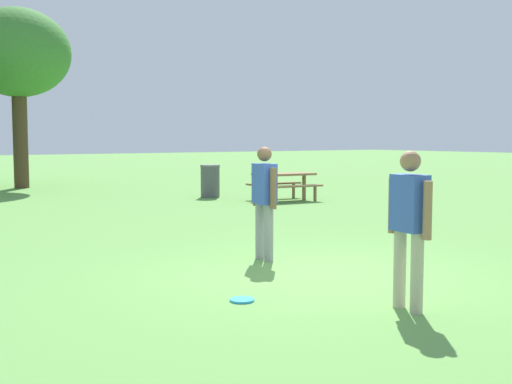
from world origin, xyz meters
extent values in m
plane|color=#609947|center=(0.00, 0.00, 0.00)|extent=(120.00, 120.00, 0.00)
cylinder|color=gray|center=(0.00, 1.26, 0.41)|extent=(0.13, 0.13, 0.82)
cylinder|color=gray|center=(-0.02, 1.00, 0.41)|extent=(0.13, 0.13, 0.82)
cube|color=#3856B7|center=(-0.01, 1.13, 1.11)|extent=(0.26, 0.40, 0.58)
sphere|color=brown|center=(-0.01, 1.13, 1.53)|extent=(0.21, 0.21, 0.21)
cylinder|color=brown|center=(0.02, 1.39, 1.06)|extent=(0.09, 0.09, 0.58)
cylinder|color=brown|center=(-0.04, 0.87, 1.06)|extent=(0.09, 0.09, 0.58)
cylinder|color=#B7AD93|center=(-0.35, -2.05, 0.41)|extent=(0.13, 0.13, 0.82)
cylinder|color=#B7AD93|center=(-0.32, -1.79, 0.41)|extent=(0.13, 0.13, 0.82)
cube|color=#3856B7|center=(-0.33, -1.92, 1.11)|extent=(0.26, 0.40, 0.58)
sphere|color=#9E7051|center=(-0.33, -1.92, 1.53)|extent=(0.21, 0.21, 0.21)
cylinder|color=#9E7051|center=(-0.36, -2.18, 1.06)|extent=(0.09, 0.09, 0.58)
cylinder|color=#9E7051|center=(-0.31, -1.66, 1.06)|extent=(0.09, 0.09, 0.58)
cylinder|color=#2D9EDB|center=(-1.54, -0.66, 0.01)|extent=(0.27, 0.27, 0.03)
cube|color=olive|center=(5.46, 8.03, 0.74)|extent=(1.77, 0.95, 0.06)
cube|color=olive|center=(5.40, 7.46, 0.44)|extent=(1.72, 0.45, 0.05)
cube|color=olive|center=(5.53, 8.61, 0.44)|extent=(1.72, 0.45, 0.05)
cylinder|color=olive|center=(4.81, 8.11, 0.35)|extent=(0.11, 0.11, 0.71)
cylinder|color=olive|center=(4.74, 7.53, 0.21)|extent=(0.09, 0.09, 0.41)
cylinder|color=olive|center=(4.87, 8.68, 0.21)|extent=(0.09, 0.09, 0.41)
cylinder|color=olive|center=(6.12, 7.96, 0.35)|extent=(0.11, 0.11, 0.71)
cylinder|color=olive|center=(6.06, 7.38, 0.21)|extent=(0.09, 0.09, 0.41)
cylinder|color=olive|center=(6.19, 8.54, 0.21)|extent=(0.09, 0.09, 0.41)
cylinder|color=#515156|center=(4.24, 10.05, 0.45)|extent=(0.56, 0.56, 0.90)
cylinder|color=slate|center=(4.24, 10.05, 0.93)|extent=(0.59, 0.59, 0.06)
cylinder|color=#4C3823|center=(0.50, 16.77, 1.85)|extent=(0.50, 0.50, 3.70)
ellipsoid|color=#3D7A33|center=(0.50, 16.77, 4.69)|extent=(3.59, 3.59, 3.05)
camera|label=1|loc=(-5.25, -6.40, 1.78)|focal=45.00mm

